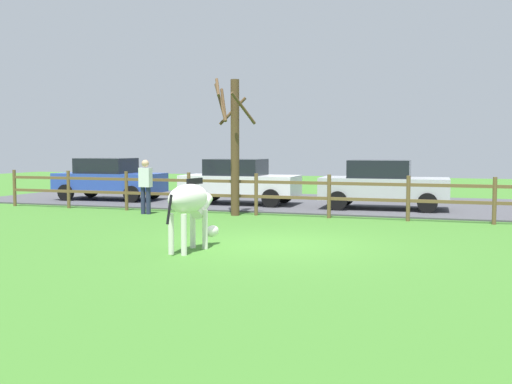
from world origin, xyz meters
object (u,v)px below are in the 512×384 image
(parked_car_white, at_px, (239,181))
(visitor_near_fence, at_px, (146,184))
(bare_tree, at_px, (234,141))
(parked_car_silver, at_px, (383,184))
(parked_car_blue, at_px, (109,179))
(zebra, at_px, (191,204))

(parked_car_white, relative_size, visitor_near_fence, 2.47)
(bare_tree, xyz_separation_m, parked_car_silver, (3.96, 2.92, -1.36))
(bare_tree, height_order, parked_car_blue, bare_tree)
(bare_tree, relative_size, visitor_near_fence, 2.49)
(parked_car_silver, height_order, parked_car_white, same)
(parked_car_silver, bearing_deg, parked_car_blue, 179.30)
(parked_car_silver, bearing_deg, parked_car_white, 178.94)
(parked_car_silver, distance_m, parked_car_blue, 10.17)
(bare_tree, relative_size, parked_car_blue, 1.00)
(visitor_near_fence, bearing_deg, parked_car_white, 64.61)
(parked_car_silver, relative_size, parked_car_white, 1.01)
(zebra, xyz_separation_m, parked_car_white, (-2.45, 9.11, -0.08))
(zebra, relative_size, parked_car_silver, 0.47)
(zebra, height_order, parked_car_blue, parked_car_blue)
(parked_car_blue, bearing_deg, visitor_near_fence, -45.07)
(visitor_near_fence, bearing_deg, zebra, -53.45)
(parked_car_blue, relative_size, parked_car_white, 1.01)
(zebra, bearing_deg, parked_car_blue, 130.07)
(parked_car_blue, bearing_deg, parked_car_silver, -0.70)
(parked_car_silver, bearing_deg, zebra, -105.40)
(parked_car_white, bearing_deg, parked_car_blue, 179.63)
(parked_car_silver, xyz_separation_m, parked_car_white, (-4.94, 0.09, 0.00))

